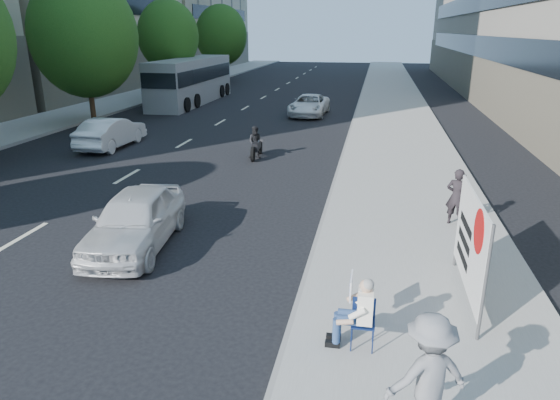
% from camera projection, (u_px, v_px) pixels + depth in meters
% --- Properties ---
extents(ground, '(160.00, 160.00, 0.00)m').
position_uv_depth(ground, '(232.00, 295.00, 10.64)').
color(ground, black).
rests_on(ground, ground).
extents(near_sidewalk, '(5.00, 120.00, 0.15)m').
position_uv_depth(near_sidewalk, '(396.00, 127.00, 28.48)').
color(near_sidewalk, gray).
rests_on(near_sidewalk, ground).
extents(far_sidewalk, '(4.50, 120.00, 0.15)m').
position_uv_depth(far_sidewalk, '(68.00, 116.00, 32.18)').
color(far_sidewalk, gray).
rests_on(far_sidewalk, ground).
extents(tree_far_c, '(6.00, 6.00, 8.47)m').
position_uv_depth(tree_far_c, '(84.00, 36.00, 28.17)').
color(tree_far_c, '#382616').
rests_on(tree_far_c, ground).
extents(tree_far_d, '(4.80, 4.80, 7.65)m').
position_uv_depth(tree_far_d, '(168.00, 36.00, 39.36)').
color(tree_far_d, '#382616').
rests_on(tree_far_d, ground).
extents(tree_far_e, '(5.40, 5.40, 7.89)m').
position_uv_depth(tree_far_e, '(221.00, 35.00, 52.40)').
color(tree_far_e, '#382616').
rests_on(tree_far_e, ground).
extents(seated_protester, '(0.83, 1.12, 1.31)m').
position_uv_depth(seated_protester, '(357.00, 308.00, 8.49)').
color(seated_protester, navy).
rests_on(seated_protester, near_sidewalk).
extents(jogger, '(1.33, 1.08, 1.80)m').
position_uv_depth(jogger, '(428.00, 376.00, 6.57)').
color(jogger, slate).
rests_on(jogger, near_sidewalk).
extents(pedestrian_woman, '(0.69, 0.57, 1.61)m').
position_uv_depth(pedestrian_woman, '(457.00, 197.00, 13.88)').
color(pedestrian_woman, black).
rests_on(pedestrian_woman, near_sidewalk).
extents(protest_banner, '(0.08, 3.06, 2.20)m').
position_uv_depth(protest_banner, '(470.00, 242.00, 9.85)').
color(protest_banner, '#4C4C4C').
rests_on(protest_banner, near_sidewalk).
extents(white_sedan_near, '(2.22, 4.52, 1.48)m').
position_uv_depth(white_sedan_near, '(135.00, 220.00, 12.81)').
color(white_sedan_near, silver).
rests_on(white_sedan_near, ground).
extents(white_sedan_mid, '(1.58, 4.37, 1.43)m').
position_uv_depth(white_sedan_mid, '(111.00, 132.00, 23.77)').
color(white_sedan_mid, silver).
rests_on(white_sedan_mid, ground).
extents(white_sedan_far, '(2.40, 4.89, 1.34)m').
position_uv_depth(white_sedan_far, '(309.00, 105.00, 32.69)').
color(white_sedan_far, white).
rests_on(white_sedan_far, ground).
extents(motorcycle, '(0.74, 2.05, 1.42)m').
position_uv_depth(motorcycle, '(256.00, 144.00, 21.79)').
color(motorcycle, black).
rests_on(motorcycle, ground).
extents(bus, '(2.75, 12.06, 3.30)m').
position_uv_depth(bus, '(192.00, 81.00, 38.08)').
color(bus, gray).
rests_on(bus, ground).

